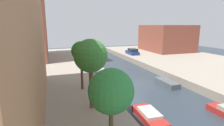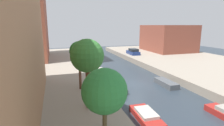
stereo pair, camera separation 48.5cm
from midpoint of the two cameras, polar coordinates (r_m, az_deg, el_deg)
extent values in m
plane|color=#28333D|center=(23.73, 7.26, -6.61)|extent=(84.00, 84.00, 0.00)
cube|color=gray|center=(21.92, -31.17, -8.50)|extent=(20.00, 64.00, 1.00)
cube|color=gray|center=(32.87, 31.53, -2.16)|extent=(20.00, 64.00, 1.00)
cube|color=brown|center=(48.66, 16.55, 7.63)|extent=(10.00, 11.83, 6.52)
cylinder|color=brown|center=(10.31, -1.72, -19.37)|extent=(0.25, 0.25, 2.31)
sphere|color=#2D803A|center=(9.43, -1.80, -8.90)|extent=(2.43, 2.43, 2.43)
cylinder|color=brown|center=(14.42, -7.53, -7.82)|extent=(0.34, 0.34, 3.32)
sphere|color=#357932|center=(13.77, -7.82, 2.30)|extent=(2.59, 2.59, 2.59)
cylinder|color=brown|center=(18.67, -10.27, -3.36)|extent=(0.27, 0.27, 3.29)
sphere|color=#29772A|center=(18.21, -10.54, 3.75)|extent=(1.98, 1.98, 1.98)
cube|color=navy|center=(41.24, 6.10, 3.30)|extent=(2.05, 4.13, 0.72)
cube|color=#1E2328|center=(40.87, 6.30, 4.16)|extent=(1.75, 2.29, 0.62)
cube|color=maroon|center=(15.43, 10.88, -16.39)|extent=(1.71, 3.94, 0.49)
cube|color=#B2ADA3|center=(15.28, 10.89, -15.14)|extent=(1.40, 2.19, 0.25)
cube|color=#4C5156|center=(21.27, 1.12, -7.87)|extent=(1.53, 3.92, 0.60)
cube|color=#33476B|center=(28.03, -4.26, -3.03)|extent=(1.69, 3.98, 0.57)
cube|color=#B2ADA3|center=(27.67, -4.13, -2.24)|extent=(1.35, 2.22, 0.35)
cube|color=#33476B|center=(34.06, -7.11, -0.47)|extent=(1.78, 4.00, 0.48)
cube|color=black|center=(33.97, -7.12, 0.14)|extent=(1.45, 2.22, 0.26)
cube|color=#4C5156|center=(23.84, 16.49, -6.10)|extent=(1.35, 3.63, 0.66)
camera|label=1|loc=(0.24, -90.45, -0.10)|focal=28.76mm
camera|label=2|loc=(0.24, 89.55, 0.10)|focal=28.76mm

